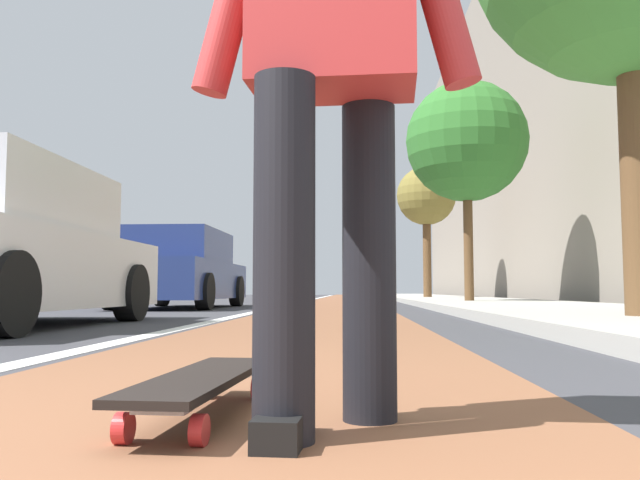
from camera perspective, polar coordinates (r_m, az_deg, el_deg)
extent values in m
plane|color=#38383D|center=(10.90, 1.02, -6.21)|extent=(80.00, 80.00, 0.00)
cube|color=brown|center=(24.90, 2.09, -5.21)|extent=(56.00, 2.01, 0.00)
cube|color=silver|center=(20.95, -1.24, -5.36)|extent=(52.00, 0.16, 0.01)
cube|color=#9E9B93|center=(19.12, 11.73, -5.19)|extent=(52.00, 3.20, 0.12)
cube|color=gray|center=(24.41, 16.86, 10.35)|extent=(40.00, 1.20, 12.97)
cylinder|color=red|center=(2.09, -10.16, -12.61)|extent=(0.07, 0.03, 0.07)
cylinder|color=red|center=(2.05, -5.48, -12.83)|extent=(0.07, 0.03, 0.07)
cylinder|color=red|center=(1.53, -16.86, -15.53)|extent=(0.07, 0.03, 0.07)
cylinder|color=red|center=(1.47, -10.54, -16.08)|extent=(0.07, 0.03, 0.07)
cube|color=silver|center=(2.06, -7.83, -11.42)|extent=(0.07, 0.12, 0.02)
cube|color=silver|center=(1.49, -13.73, -14.03)|extent=(0.07, 0.12, 0.02)
cube|color=black|center=(1.77, -10.28, -11.81)|extent=(0.85, 0.25, 0.02)
cylinder|color=black|center=(1.46, -3.16, -1.45)|extent=(0.14, 0.14, 0.82)
cylinder|color=black|center=(1.70, 4.34, -1.87)|extent=(0.14, 0.14, 0.82)
cube|color=black|center=(1.48, -3.23, -16.06)|extent=(0.27, 0.12, 0.07)
cube|color=#4C606B|center=(7.56, -23.30, 2.26)|extent=(0.05, 1.67, 0.51)
cylinder|color=black|center=(7.43, -16.23, -4.46)|extent=(0.62, 0.22, 0.62)
cylinder|color=black|center=(5.10, -25.85, -4.28)|extent=(0.62, 0.22, 0.62)
cube|color=navy|center=(12.82, -12.09, -3.48)|extent=(4.53, 1.78, 0.70)
cube|color=navy|center=(12.70, -12.23, -0.54)|extent=(2.50, 1.61, 0.60)
cube|color=#4C606B|center=(13.90, -10.82, -0.89)|extent=(0.06, 1.51, 0.51)
cylinder|color=black|center=(14.39, -13.71, -4.38)|extent=(0.64, 0.23, 0.64)
cylinder|color=black|center=(13.99, -7.32, -4.48)|extent=(0.64, 0.23, 0.64)
cylinder|color=black|center=(11.76, -17.81, -4.31)|extent=(0.64, 0.23, 0.64)
cylinder|color=black|center=(11.26, -10.06, -4.46)|extent=(0.64, 0.23, 0.64)
cylinder|color=#2D2D2D|center=(22.77, -1.92, -0.27)|extent=(0.12, 0.12, 3.99)
cube|color=black|center=(23.07, -1.91, 5.67)|extent=(0.24, 0.28, 0.80)
sphere|color=#360606|center=(23.24, -1.88, 6.24)|extent=(0.16, 0.16, 0.16)
sphere|color=#392907|center=(23.20, -1.88, 5.61)|extent=(0.16, 0.16, 0.16)
sphere|color=green|center=(23.15, -1.88, 4.98)|extent=(0.16, 0.16, 0.16)
cylinder|color=brown|center=(6.37, 26.24, 4.99)|extent=(0.32, 0.32, 2.66)
cylinder|color=brown|center=(14.52, 12.88, -0.35)|extent=(0.20, 0.20, 2.69)
sphere|color=#2D6B28|center=(14.85, 12.73, 8.44)|extent=(2.67, 2.67, 2.67)
cylinder|color=brown|center=(22.33, 9.38, -1.57)|extent=(0.28, 0.28, 2.86)
sphere|color=olive|center=(22.54, 9.31, 3.87)|extent=(2.02, 2.02, 2.02)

